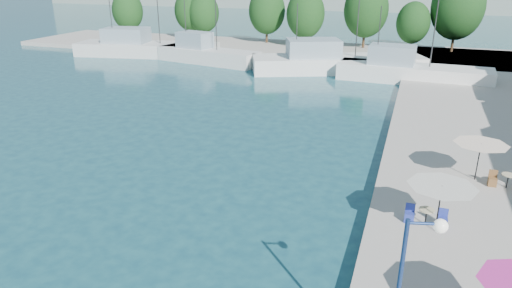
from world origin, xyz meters
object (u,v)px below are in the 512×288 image
at_px(trawler_03, 334,63).
at_px(street_lamp, 414,271).
at_px(umbrella_cream, 480,148).
at_px(trawler_02, 206,54).
at_px(umbrella_white, 441,191).
at_px(trawler_04, 409,72).
at_px(trawler_01, 144,48).

height_order(trawler_03, street_lamp, trawler_03).
height_order(trawler_03, umbrella_cream, trawler_03).
bearing_deg(trawler_02, umbrella_white, -39.71).
xyz_separation_m(trawler_02, umbrella_cream, (29.72, -28.52, 1.37)).
bearing_deg(umbrella_cream, trawler_03, 114.59).
xyz_separation_m(trawler_03, umbrella_white, (10.92, -34.84, 1.48)).
height_order(trawler_02, trawler_04, same).
bearing_deg(umbrella_cream, trawler_04, 99.64).
bearing_deg(trawler_03, trawler_01, 153.62).
height_order(trawler_04, umbrella_white, trawler_04).
xyz_separation_m(trawler_02, trawler_03, (16.68, -0.02, -0.00)).
distance_m(trawler_01, trawler_04, 36.01).
xyz_separation_m(trawler_01, umbrella_white, (38.04, -36.60, 1.48)).
height_order(trawler_03, umbrella_white, trawler_03).
relative_size(trawler_01, trawler_03, 0.99).
xyz_separation_m(trawler_01, trawler_04, (35.75, -4.35, 0.00)).
xyz_separation_m(trawler_01, trawler_02, (10.43, -1.74, 0.00)).
height_order(trawler_01, umbrella_white, trawler_01).
distance_m(trawler_03, umbrella_white, 36.54).
distance_m(trawler_02, trawler_03, 16.68).
height_order(trawler_01, street_lamp, trawler_01).
xyz_separation_m(trawler_02, trawler_04, (25.32, -2.61, -0.00)).
xyz_separation_m(umbrella_cream, street_lamp, (-3.19, -14.76, 1.65)).
relative_size(trawler_04, umbrella_white, 5.47).
distance_m(trawler_04, umbrella_cream, 26.32).
bearing_deg(street_lamp, trawler_04, 77.26).
bearing_deg(umbrella_cream, trawler_01, 143.00).
bearing_deg(trawler_04, umbrella_white, -82.69).
distance_m(trawler_01, trawler_02, 10.58).
bearing_deg(umbrella_white, street_lamp, -97.29).
height_order(trawler_02, street_lamp, trawler_02).
bearing_deg(street_lamp, umbrella_white, 68.27).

